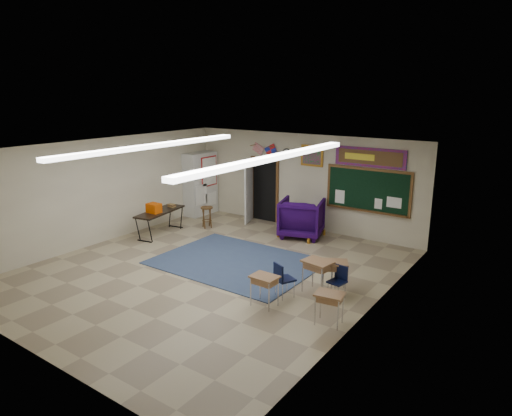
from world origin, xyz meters
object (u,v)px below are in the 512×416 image
Objects in this scene: wingback_armchair at (302,218)px; student_desk_front_left at (317,275)px; folding_table at (160,221)px; student_desk_front_right at (334,275)px; wooden_stool at (207,217)px.

wingback_armchair reaches higher than student_desk_front_left.
wingback_armchair reaches higher than folding_table.
student_desk_front_left is 1.04× the size of student_desk_front_right.
student_desk_front_left is 5.68m from wooden_stool.
student_desk_front_right is 5.82m from wooden_stool.
student_desk_front_left is (2.25, -3.29, -0.16)m from wingback_armchair.
folding_table is at bearing -116.77° from wooden_stool.
folding_table is (-3.62, -2.33, -0.17)m from wingback_armchair.
folding_table is (-5.88, 0.95, -0.00)m from student_desk_front_left.
student_desk_front_left is at bearing -19.31° from folding_table.
folding_table is 1.53m from wooden_stool.
wingback_armchair is at bearing 101.45° from student_desk_front_right.
wingback_armchair is 3.10m from wooden_stool.
student_desk_front_right is 6.18m from folding_table.
student_desk_front_right is at bearing 112.52° from wingback_armchair.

